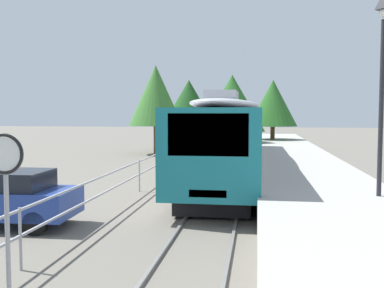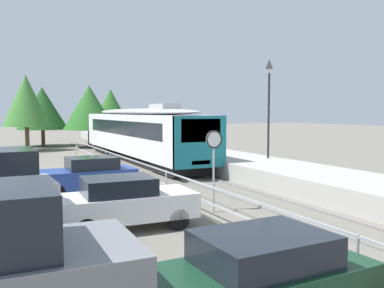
# 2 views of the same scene
# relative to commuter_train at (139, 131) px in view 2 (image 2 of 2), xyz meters

# --- Properties ---
(ground_plane) EXTENTS (160.00, 160.00, 0.00)m
(ground_plane) POSITION_rel_commuter_train_xyz_m (-3.00, -2.80, -2.14)
(ground_plane) COLOR #6B665B
(track_rails) EXTENTS (3.20, 60.00, 0.14)m
(track_rails) POSITION_rel_commuter_train_xyz_m (0.00, -2.80, -2.11)
(track_rails) COLOR #6B665B
(track_rails) RESTS_ON ground
(commuter_train) EXTENTS (2.82, 18.67, 3.74)m
(commuter_train) POSITION_rel_commuter_train_xyz_m (0.00, 0.00, 0.00)
(commuter_train) COLOR silver
(commuter_train) RESTS_ON track_rails
(station_platform) EXTENTS (3.90, 60.00, 0.90)m
(station_platform) POSITION_rel_commuter_train_xyz_m (3.25, -2.80, -1.69)
(station_platform) COLOR #A8A59E
(station_platform) RESTS_ON ground
(platform_lamp_mid_platform) EXTENTS (0.34, 0.34, 5.35)m
(platform_lamp_mid_platform) POSITION_rel_commuter_train_xyz_m (4.48, -8.52, 2.48)
(platform_lamp_mid_platform) COLOR #232328
(platform_lamp_mid_platform) RESTS_ON station_platform
(speed_limit_sign) EXTENTS (0.61, 0.10, 2.81)m
(speed_limit_sign) POSITION_rel_commuter_train_xyz_m (-2.37, -14.81, -0.02)
(speed_limit_sign) COLOR #9EA0A5
(speed_limit_sign) RESTS_ON ground
(carpark_fence) EXTENTS (0.06, 36.06, 1.25)m
(carpark_fence) POSITION_rel_commuter_train_xyz_m (-3.30, -12.80, -1.24)
(carpark_fence) COLOR #9EA0A5
(carpark_fence) RESTS_ON ground
(parked_hatchback_dark_green) EXTENTS (4.06, 1.90, 1.53)m
(parked_hatchback_dark_green) POSITION_rel_commuter_train_xyz_m (-5.54, -21.81, -1.35)
(parked_hatchback_dark_green) COLOR #143823
(parked_hatchback_dark_green) RESTS_ON ground
(parked_hatchback_white) EXTENTS (4.05, 1.88, 1.53)m
(parked_hatchback_white) POSITION_rel_commuter_train_xyz_m (-5.66, -15.35, -1.35)
(parked_hatchback_white) COLOR white
(parked_hatchback_white) RESTS_ON ground
(parked_hatchback_blue) EXTENTS (4.04, 1.85, 1.53)m
(parked_hatchback_blue) POSITION_rel_commuter_train_xyz_m (-5.54, -9.62, -1.35)
(parked_hatchback_blue) COLOR navy
(parked_hatchback_blue) RESTS_ON ground
(tree_behind_carpark) EXTENTS (4.92, 4.92, 5.93)m
(tree_behind_carpark) POSITION_rel_commuter_train_xyz_m (-0.61, 12.83, 1.68)
(tree_behind_carpark) COLOR brown
(tree_behind_carpark) RESTS_ON ground
(tree_behind_station_far) EXTENTS (4.00, 4.00, 5.82)m
(tree_behind_station_far) POSITION_rel_commuter_train_xyz_m (2.53, 16.90, 1.76)
(tree_behind_station_far) COLOR brown
(tree_behind_station_far) RESTS_ON ground
(tree_distant_left) EXTENTS (4.92, 4.92, 5.86)m
(tree_distant_left) POSITION_rel_commuter_train_xyz_m (-4.43, 16.56, 1.62)
(tree_distant_left) COLOR brown
(tree_distant_left) RESTS_ON ground
(tree_distant_centre) EXTENTS (4.03, 4.03, 6.64)m
(tree_distant_centre) POSITION_rel_commuter_train_xyz_m (-6.24, 12.06, 2.24)
(tree_distant_centre) COLOR brown
(tree_distant_centre) RESTS_ON ground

